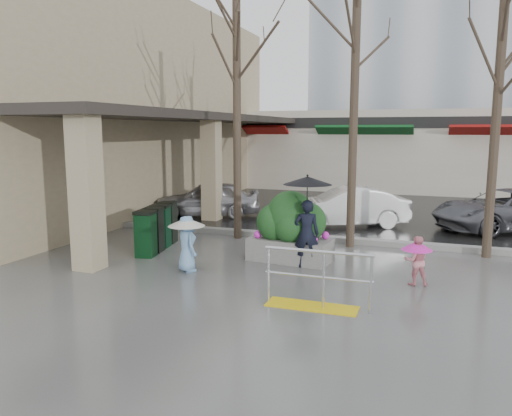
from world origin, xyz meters
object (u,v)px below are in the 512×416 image
Objects in this scene: tree_mideast at (501,50)px; woman at (307,213)px; car_a at (208,199)px; car_c at (507,210)px; tree_west at (237,54)px; planter at (291,227)px; handrail at (316,286)px; child_blue at (187,237)px; child_pink at (416,256)px; car_b at (346,207)px; news_boxes at (157,228)px; tree_midwest at (356,41)px.

tree_mideast is 3.10× the size of woman.
car_a and car_c have the same top height.
planter is at bearing -41.90° from tree_west.
car_c is at bearing 73.98° from car_a.
child_blue is at bearing 158.05° from handrail.
child_pink is 9.36m from car_a.
tree_west reaches higher than car_b.
handrail reaches higher than child_pink.
car_c is (2.42, 6.71, 0.05)m from child_pink.
car_c is at bearing 47.31° from planter.
news_boxes is at bearing -178.85° from planter.
car_b is (-0.73, 7.54, 0.25)m from handrail.
tree_mideast is 6.28m from planter.
child_blue reaches higher than handrail.
car_b is (-0.57, 2.74, -4.60)m from tree_midwest.
tree_west reaches higher than woman.
tree_mideast is at bearing 28.96° from car_b.
tree_midwest is at bearing 12.83° from news_boxes.
woman is at bearing -104.60° from tree_midwest.
planter is 0.54× the size of car_a.
car_a is 4.98m from car_b.
car_b is (-2.32, 5.62, 0.05)m from child_pink.
news_boxes is at bearing -18.75° from woman.
tree_west is 5.13m from planter.
woman is 7.29m from car_a.
child_pink is at bearing 30.21° from car_a.
handrail is 3.41m from child_blue.
news_boxes reaches higher than child_pink.
car_c is (8.82, 5.79, 0.07)m from news_boxes.
planter is (-2.86, 0.99, 0.21)m from child_pink.
tree_mideast is (6.50, 0.00, -0.22)m from tree_west.
child_pink is at bearing -3.24° from car_b.
tree_west is 5.52× the size of child_blue.
child_pink is 6.47m from news_boxes.
tree_midwest is 4.95m from planter.
tree_midwest is 7.80m from car_a.
tree_west is (-3.36, 4.80, 4.71)m from handrail.
news_boxes is (-6.41, 0.92, -0.02)m from child_pink.
handrail is 9.66m from car_a.
woman is at bearing -113.04° from child_blue.
car_c is (9.71, 0.84, 0.00)m from car_a.
tree_west is 1.84× the size of car_a.
tree_west is 5.59m from child_blue.
tree_midwest is 5.69× the size of child_blue.
tree_west is at bearing -180.00° from tree_mideast.
tree_mideast is 3.26× the size of planter.
tree_midwest is at bearing -117.81° from woman.
tree_west is at bearing -46.12° from child_blue.
news_boxes is at bearing -10.83° from car_a.
car_a is (-5.54, 2.99, -4.60)m from tree_midwest.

